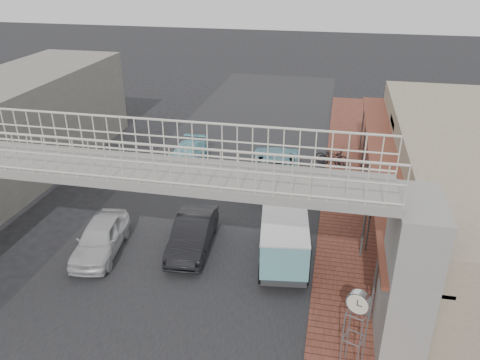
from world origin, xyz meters
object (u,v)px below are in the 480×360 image
at_px(motorcycle_near, 332,156).
at_px(white_hatchback, 100,238).
at_px(dark_sedan, 193,234).
at_px(angkot_curb, 276,165).
at_px(arrow_sign, 387,206).
at_px(angkot_far, 186,156).
at_px(angkot_van, 284,236).
at_px(street_clock, 358,306).
at_px(motorcycle_far, 332,158).

bearing_deg(motorcycle_near, white_hatchback, 151.89).
distance_m(white_hatchback, dark_sedan, 3.59).
distance_m(angkot_curb, motorcycle_near, 3.50).
bearing_deg(dark_sedan, arrow_sign, 0.40).
bearing_deg(angkot_far, angkot_curb, -4.90).
bearing_deg(white_hatchback, angkot_curb, 46.85).
bearing_deg(angkot_curb, angkot_far, -11.31).
height_order(dark_sedan, angkot_van, angkot_van).
xyz_separation_m(angkot_curb, street_clock, (3.79, -12.14, 1.57)).
xyz_separation_m(angkot_curb, angkot_far, (-5.07, 0.48, -0.15)).
height_order(dark_sedan, street_clock, street_clock).
relative_size(dark_sedan, angkot_far, 0.97).
bearing_deg(angkot_far, dark_sedan, -69.79).
xyz_separation_m(angkot_far, arrow_sign, (9.97, -7.07, 1.84)).
xyz_separation_m(angkot_far, street_clock, (8.87, -12.62, 1.72)).
distance_m(dark_sedan, angkot_far, 8.12).
bearing_deg(angkot_far, angkot_van, -50.56).
bearing_deg(angkot_curb, motorcycle_near, -149.08).
distance_m(angkot_far, angkot_van, 10.17).
distance_m(dark_sedan, street_clock, 8.06).
height_order(angkot_curb, motorcycle_far, angkot_curb).
relative_size(dark_sedan, angkot_curb, 0.74).
xyz_separation_m(white_hatchback, dark_sedan, (3.44, 1.02, 0.01)).
distance_m(white_hatchback, angkot_van, 7.14).
bearing_deg(street_clock, angkot_van, 138.81).
bearing_deg(dark_sedan, white_hatchback, -167.65).
distance_m(dark_sedan, angkot_van, 3.69).
height_order(angkot_far, arrow_sign, arrow_sign).
bearing_deg(dark_sedan, angkot_far, 105.60).
height_order(motorcycle_far, arrow_sign, arrow_sign).
relative_size(white_hatchback, street_clock, 1.42).
height_order(angkot_far, angkot_van, angkot_van).
height_order(white_hatchback, angkot_van, angkot_van).
relative_size(angkot_curb, motorcycle_far, 3.55).
relative_size(angkot_van, motorcycle_far, 2.67).
bearing_deg(angkot_van, angkot_far, 121.65).
height_order(motorcycle_near, street_clock, street_clock).
bearing_deg(arrow_sign, white_hatchback, -167.61).
bearing_deg(motorcycle_far, white_hatchback, 159.01).
xyz_separation_m(angkot_far, motorcycle_far, (7.87, 1.44, -0.04)).
distance_m(motorcycle_near, street_clock, 14.38).
distance_m(white_hatchback, street_clock, 10.48).
distance_m(angkot_van, arrow_sign, 3.88).
bearing_deg(dark_sedan, motorcycle_far, 56.39).
distance_m(dark_sedan, motorcycle_far, 10.43).
distance_m(white_hatchback, arrow_sign, 10.93).
bearing_deg(angkot_curb, angkot_van, 94.07).
xyz_separation_m(motorcycle_near, street_clock, (0.99, -14.24, 1.72)).
height_order(angkot_curb, motorcycle_near, angkot_curb).
height_order(white_hatchback, dark_sedan, dark_sedan).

